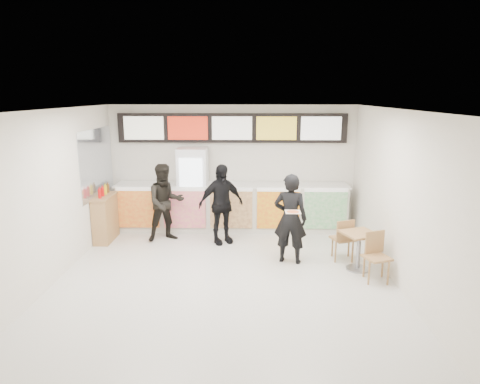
{
  "coord_description": "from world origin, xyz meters",
  "views": [
    {
      "loc": [
        0.44,
        -6.92,
        3.25
      ],
      "look_at": [
        0.24,
        1.2,
        1.38
      ],
      "focal_mm": 32.0,
      "sensor_mm": 36.0,
      "label": 1
    }
  ],
  "objects_px": {
    "customer_mid": "(221,204)",
    "cafe_table": "(359,244)",
    "service_counter": "(232,207)",
    "drinks_fridge": "(193,189)",
    "condiment_ledge": "(105,218)",
    "customer_main": "(290,219)",
    "customer_left": "(166,203)"
  },
  "relations": [
    {
      "from": "drinks_fridge",
      "to": "customer_main",
      "type": "height_order",
      "value": "drinks_fridge"
    },
    {
      "from": "drinks_fridge",
      "to": "customer_mid",
      "type": "distance_m",
      "value": 1.22
    },
    {
      "from": "customer_left",
      "to": "customer_mid",
      "type": "distance_m",
      "value": 1.26
    },
    {
      "from": "customer_mid",
      "to": "condiment_ledge",
      "type": "height_order",
      "value": "customer_mid"
    },
    {
      "from": "drinks_fridge",
      "to": "customer_mid",
      "type": "bearing_deg",
      "value": -52.57
    },
    {
      "from": "drinks_fridge",
      "to": "condiment_ledge",
      "type": "height_order",
      "value": "drinks_fridge"
    },
    {
      "from": "customer_mid",
      "to": "condiment_ledge",
      "type": "xyz_separation_m",
      "value": [
        -2.62,
        0.11,
        -0.36
      ]
    },
    {
      "from": "customer_mid",
      "to": "drinks_fridge",
      "type": "bearing_deg",
      "value": 99.44
    },
    {
      "from": "customer_main",
      "to": "service_counter",
      "type": "bearing_deg",
      "value": -44.72
    },
    {
      "from": "service_counter",
      "to": "customer_mid",
      "type": "height_order",
      "value": "customer_mid"
    },
    {
      "from": "service_counter",
      "to": "condiment_ledge",
      "type": "xyz_separation_m",
      "value": [
        -2.82,
        -0.84,
        -0.04
      ]
    },
    {
      "from": "drinks_fridge",
      "to": "customer_left",
      "type": "distance_m",
      "value": 0.97
    },
    {
      "from": "drinks_fridge",
      "to": "condiment_ledge",
      "type": "relative_size",
      "value": 1.61
    },
    {
      "from": "service_counter",
      "to": "customer_left",
      "type": "relative_size",
      "value": 3.18
    },
    {
      "from": "customer_mid",
      "to": "cafe_table",
      "type": "distance_m",
      "value": 3.07
    },
    {
      "from": "service_counter",
      "to": "customer_mid",
      "type": "distance_m",
      "value": 1.02
    },
    {
      "from": "drinks_fridge",
      "to": "customer_left",
      "type": "xyz_separation_m",
      "value": [
        -0.52,
        -0.81,
        -0.13
      ]
    },
    {
      "from": "service_counter",
      "to": "customer_left",
      "type": "distance_m",
      "value": 1.68
    },
    {
      "from": "customer_mid",
      "to": "service_counter",
      "type": "bearing_deg",
      "value": 50.32
    },
    {
      "from": "customer_left",
      "to": "cafe_table",
      "type": "relative_size",
      "value": 1.14
    },
    {
      "from": "cafe_table",
      "to": "condiment_ledge",
      "type": "xyz_separation_m",
      "value": [
        -5.31,
        1.55,
        0.02
      ]
    },
    {
      "from": "customer_main",
      "to": "drinks_fridge",
      "type": "bearing_deg",
      "value": -29.28
    },
    {
      "from": "customer_main",
      "to": "condiment_ledge",
      "type": "distance_m",
      "value": 4.23
    },
    {
      "from": "service_counter",
      "to": "condiment_ledge",
      "type": "height_order",
      "value": "condiment_ledge"
    },
    {
      "from": "service_counter",
      "to": "customer_main",
      "type": "relative_size",
      "value": 3.13
    },
    {
      "from": "condiment_ledge",
      "to": "customer_main",
      "type": "bearing_deg",
      "value": -16.45
    },
    {
      "from": "customer_mid",
      "to": "cafe_table",
      "type": "bearing_deg",
      "value": -56.28
    },
    {
      "from": "service_counter",
      "to": "cafe_table",
      "type": "xyz_separation_m",
      "value": [
        2.49,
        -2.39,
        -0.06
      ]
    },
    {
      "from": "customer_main",
      "to": "condiment_ledge",
      "type": "height_order",
      "value": "customer_main"
    },
    {
      "from": "customer_left",
      "to": "service_counter",
      "type": "bearing_deg",
      "value": 4.83
    },
    {
      "from": "service_counter",
      "to": "customer_left",
      "type": "bearing_deg",
      "value": -151.25
    },
    {
      "from": "drinks_fridge",
      "to": "condiment_ledge",
      "type": "bearing_deg",
      "value": -155.55
    }
  ]
}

